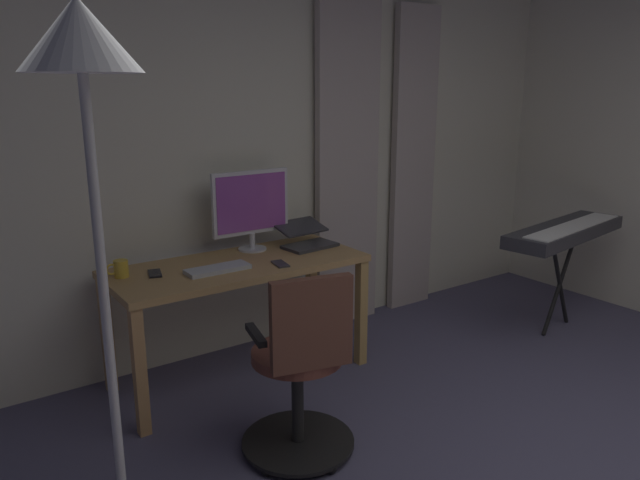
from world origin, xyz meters
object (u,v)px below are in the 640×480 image
desk (239,278)px  office_chair (301,372)px  computer_keyboard (218,269)px  computer_monitor (251,205)px  floor_lamp (86,111)px  laptop (306,239)px  piano_keyboard (565,233)px  mug_tea (120,269)px  cell_phone_by_monitor (155,273)px  cell_phone_face_up (280,264)px

desk → office_chair: (0.15, 0.91, -0.20)m
computer_keyboard → computer_monitor: bearing=-142.5°
desk → floor_lamp: bearing=49.7°
computer_monitor → laptop: size_ratio=1.44×
laptop → piano_keyboard: 1.88m
computer_monitor → mug_tea: computer_monitor is taller
piano_keyboard → floor_lamp: (3.38, 0.64, 0.95)m
office_chair → piano_keyboard: size_ratio=0.75×
mug_tea → computer_monitor: bearing=-174.1°
floor_lamp → computer_keyboard: bearing=-127.5°
desk → mug_tea: (0.66, -0.12, 0.14)m
computer_monitor → cell_phone_by_monitor: bearing=11.8°
mug_tea → floor_lamp: size_ratio=0.06×
computer_monitor → cell_phone_by_monitor: computer_monitor is taller
desk → computer_monitor: computer_monitor is taller
office_chair → laptop: size_ratio=2.61×
mug_tea → computer_keyboard: bearing=157.3°
cell_phone_by_monitor → piano_keyboard: piano_keyboard is taller
office_chair → mug_tea: (0.51, -1.02, 0.34)m
desk → piano_keyboard: bearing=163.4°
computer_monitor → cell_phone_by_monitor: size_ratio=3.65×
computer_monitor → mug_tea: size_ratio=4.27×
cell_phone_face_up → computer_monitor: bearing=-83.9°
desk → office_chair: size_ratio=1.59×
computer_monitor → piano_keyboard: bearing=156.8°
cell_phone_by_monitor → cell_phone_face_up: size_ratio=1.00×
mug_tea → floor_lamp: floor_lamp is taller
mug_tea → cell_phone_face_up: bearing=160.4°
cell_phone_face_up → piano_keyboard: size_ratio=0.11×
computer_monitor → computer_keyboard: computer_monitor is taller
computer_monitor → floor_lamp: floor_lamp is taller
piano_keyboard → floor_lamp: size_ratio=0.64×
laptop → floor_lamp: size_ratio=0.18×
cell_phone_face_up → mug_tea: 0.89m
computer_keyboard → cell_phone_by_monitor: bearing=-25.0°
desk → office_chair: 0.94m
desk → cell_phone_face_up: bearing=135.0°
desk → computer_monitor: bearing=-135.4°
cell_phone_face_up → laptop: bearing=-133.9°
cell_phone_by_monitor → cell_phone_face_up: (-0.67, 0.24, 0.00)m
laptop → mug_tea: size_ratio=2.96×
computer_monitor → cell_phone_by_monitor: (0.69, 0.15, -0.28)m
cell_phone_by_monitor → floor_lamp: floor_lamp is taller
cell_phone_face_up → floor_lamp: bearing=51.0°
office_chair → laptop: bearing=68.7°
office_chair → cell_phone_face_up: office_chair is taller
desk → office_chair: office_chair is taller
cell_phone_by_monitor → computer_keyboard: bearing=170.5°
laptop → floor_lamp: bearing=34.6°
desk → laptop: (-0.54, -0.08, 0.15)m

